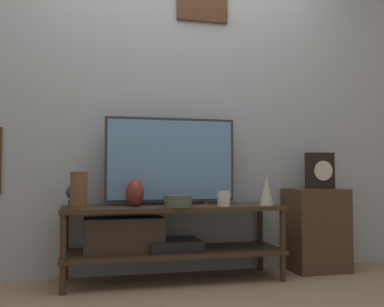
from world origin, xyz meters
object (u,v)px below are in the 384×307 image
Objects in this scene: candle_jar at (224,199)px; mantel_clock at (320,171)px; vase_wide_bowl at (177,201)px; vase_slim_bronze at (267,190)px; vase_urn_stoneware at (135,193)px; television at (171,160)px; vase_tall_ceramic at (79,190)px; decorative_bust at (74,194)px.

mantel_clock is (0.84, 0.21, 0.19)m from candle_jar.
vase_slim_bronze is at bearing 0.78° from vase_wide_bowl.
vase_urn_stoneware is (-0.89, 0.13, -0.01)m from vase_slim_bronze.
vase_urn_stoneware is at bearing -157.44° from television.
television reaches higher than candle_jar.
television is at bearing 22.56° from vase_urn_stoneware.
candle_jar is (0.94, -0.05, -0.06)m from vase_tall_ceramic.
television is 0.47m from candle_jar.
candle_jar is at bearing -179.60° from vase_slim_bronze.
vase_slim_bronze is at bearing -10.44° from decorative_bust.
television reaches higher than vase_urn_stoneware.
vase_wide_bowl is at bearing -169.34° from mantel_clock.
mantel_clock reaches higher than vase_tall_ceramic.
decorative_bust reaches higher than candle_jar.
vase_urn_stoneware is 0.41m from decorative_bust.
television is 1.15m from mantel_clock.
vase_slim_bronze is at bearing -21.41° from television.
decorative_bust is (-0.40, 0.11, -0.01)m from vase_urn_stoneware.
vase_tall_ceramic is 2.25× the size of candle_jar.
candle_jar is (0.31, -0.24, -0.26)m from television.
mantel_clock reaches higher than vase_wide_bowl.
television is 0.70m from vase_slim_bronze.
decorative_bust is 0.54× the size of mantel_clock.
vase_wide_bowl is 1.80× the size of candle_jar.
television is at bearing 141.65° from candle_jar.
mantel_clock is at bearing -0.88° from decorative_bust.
vase_slim_bronze is 0.58m from mantel_clock.
vase_wide_bowl is at bearing -179.22° from vase_slim_bronze.
vase_slim_bronze is at bearing 0.40° from candle_jar.
vase_slim_bronze is 1.31m from decorative_bust.
vase_tall_ceramic is 1.25× the size of vase_wide_bowl.
vase_slim_bronze is 0.63m from vase_wide_bowl.
vase_wide_bowl is at bearing -92.18° from television.
vase_urn_stoneware is 1.43m from mantel_clock.
vase_slim_bronze reaches higher than decorative_bust.
vase_urn_stoneware is 0.30m from vase_wide_bowl.
vase_urn_stoneware is at bearing 167.06° from candle_jar.
decorative_bust reaches higher than vase_wide_bowl.
vase_urn_stoneware reaches higher than candle_jar.
vase_wide_bowl is at bearing -5.24° from vase_tall_ceramic.
vase_tall_ceramic reaches higher than candle_jar.
decorative_bust is (-0.67, -0.01, -0.23)m from television.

